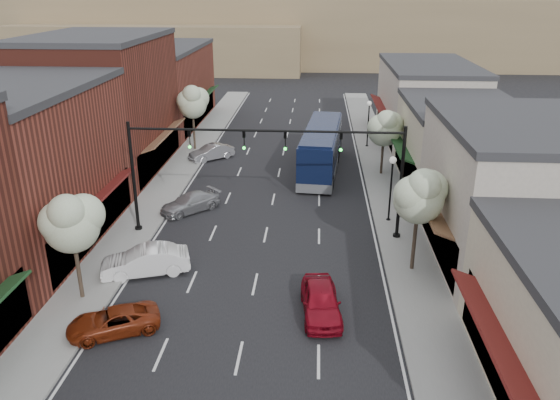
% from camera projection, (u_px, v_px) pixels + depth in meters
% --- Properties ---
extents(ground, '(160.00, 160.00, 0.00)m').
position_uv_depth(ground, '(250.00, 305.00, 26.33)').
color(ground, black).
rests_on(ground, ground).
extents(sidewalk_left, '(2.80, 73.00, 0.15)m').
position_uv_depth(sidewalk_left, '(174.00, 175.00, 43.99)').
color(sidewalk_left, gray).
rests_on(sidewalk_left, ground).
extents(sidewalk_right, '(2.80, 73.00, 0.15)m').
position_uv_depth(sidewalk_right, '(384.00, 180.00, 42.93)').
color(sidewalk_right, gray).
rests_on(sidewalk_right, ground).
extents(curb_left, '(0.25, 73.00, 0.17)m').
position_uv_depth(curb_left, '(191.00, 176.00, 43.90)').
color(curb_left, gray).
rests_on(curb_left, ground).
extents(curb_right, '(0.25, 73.00, 0.17)m').
position_uv_depth(curb_right, '(366.00, 180.00, 43.02)').
color(curb_right, gray).
rests_on(curb_right, ground).
extents(bldg_left_midnear, '(10.14, 14.10, 9.40)m').
position_uv_depth(bldg_left_midnear, '(13.00, 168.00, 31.08)').
color(bldg_left_midnear, maroon).
rests_on(bldg_left_midnear, ground).
extents(bldg_left_midfar, '(10.14, 14.10, 10.90)m').
position_uv_depth(bldg_left_midfar, '(102.00, 105.00, 43.79)').
color(bldg_left_midfar, maroon).
rests_on(bldg_left_midfar, ground).
extents(bldg_left_far, '(10.14, 18.10, 8.40)m').
position_uv_depth(bldg_left_far, '(159.00, 86.00, 59.09)').
color(bldg_left_far, maroon).
rests_on(bldg_left_far, ground).
extents(bldg_right_midnear, '(9.14, 12.10, 7.90)m').
position_uv_depth(bldg_right_midnear, '(513.00, 193.00, 29.58)').
color(bldg_right_midnear, '#BCAFA1').
rests_on(bldg_right_midnear, ground).
extents(bldg_right_midfar, '(9.14, 12.10, 6.40)m').
position_uv_depth(bldg_right_midfar, '(459.00, 145.00, 40.99)').
color(bldg_right_midfar, beige).
rests_on(bldg_right_midfar, ground).
extents(bldg_right_far, '(9.14, 16.10, 7.40)m').
position_uv_depth(bldg_right_far, '(426.00, 102.00, 53.79)').
color(bldg_right_far, '#BCAFA1').
rests_on(bldg_right_far, ground).
extents(hill_far, '(120.00, 30.00, 12.00)m').
position_uv_depth(hill_far, '(304.00, 30.00, 107.60)').
color(hill_far, '#7A6647').
rests_on(hill_far, ground).
extents(hill_near, '(50.00, 20.00, 8.00)m').
position_uv_depth(hill_near, '(164.00, 46.00, 98.79)').
color(hill_near, '#7A6647').
rests_on(hill_near, ground).
extents(signal_mast_right, '(8.22, 0.46, 7.00)m').
position_uv_depth(signal_mast_right, '(361.00, 166.00, 31.69)').
color(signal_mast_right, black).
rests_on(signal_mast_right, ground).
extents(signal_mast_left, '(8.22, 0.46, 7.00)m').
position_uv_depth(signal_mast_left, '(171.00, 162.00, 32.40)').
color(signal_mast_left, black).
rests_on(signal_mast_left, ground).
extents(tree_right_near, '(2.85, 2.65, 5.95)m').
position_uv_depth(tree_right_near, '(420.00, 194.00, 27.82)').
color(tree_right_near, '#47382B').
rests_on(tree_right_near, ground).
extents(tree_right_far, '(2.85, 2.65, 5.43)m').
position_uv_depth(tree_right_far, '(385.00, 127.00, 42.83)').
color(tree_right_far, '#47382B').
rests_on(tree_right_far, ground).
extents(tree_left_near, '(2.85, 2.65, 5.69)m').
position_uv_depth(tree_left_near, '(71.00, 221.00, 25.24)').
color(tree_left_near, '#47382B').
rests_on(tree_left_near, ground).
extents(tree_left_far, '(2.85, 2.65, 6.13)m').
position_uv_depth(tree_left_far, '(193.00, 101.00, 49.22)').
color(tree_left_far, '#47382B').
rests_on(tree_left_far, ground).
extents(lamp_post_near, '(0.44, 0.44, 4.44)m').
position_uv_depth(lamp_post_near, '(392.00, 178.00, 34.46)').
color(lamp_post_near, black).
rests_on(lamp_post_near, ground).
extents(lamp_post_far, '(0.44, 0.44, 4.44)m').
position_uv_depth(lamp_post_far, '(369.00, 116.00, 50.70)').
color(lamp_post_far, black).
rests_on(lamp_post_far, ground).
extents(coach_bus, '(3.70, 12.28, 3.70)m').
position_uv_depth(coach_bus, '(321.00, 148.00, 44.72)').
color(coach_bus, black).
rests_on(coach_bus, ground).
extents(red_hatchback, '(2.14, 4.45, 1.47)m').
position_uv_depth(red_hatchback, '(321.00, 301.00, 25.33)').
color(red_hatchback, maroon).
rests_on(red_hatchback, ground).
extents(parked_car_a, '(4.43, 3.36, 1.12)m').
position_uv_depth(parked_car_a, '(113.00, 321.00, 24.10)').
color(parked_car_a, maroon).
rests_on(parked_car_a, ground).
extents(parked_car_b, '(4.88, 2.98, 1.52)m').
position_uv_depth(parked_car_b, '(145.00, 261.00, 28.92)').
color(parked_car_b, white).
rests_on(parked_car_b, ground).
extents(parked_car_c, '(4.23, 4.25, 1.24)m').
position_uv_depth(parked_car_c, '(190.00, 203.00, 37.02)').
color(parked_car_c, '#999A9E').
rests_on(parked_car_c, ground).
extents(parked_car_e, '(3.95, 3.69, 1.32)m').
position_uv_depth(parked_car_e, '(212.00, 152.00, 48.02)').
color(parked_car_e, '#A4A4A9').
rests_on(parked_car_e, ground).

